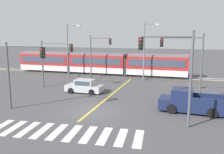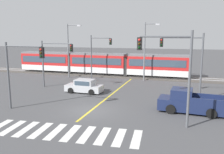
# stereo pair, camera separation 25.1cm
# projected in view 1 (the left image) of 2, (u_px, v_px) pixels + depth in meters

# --- Properties ---
(ground_plane) EXTENTS (200.00, 200.00, 0.00)m
(ground_plane) POSITION_uv_depth(u_px,v_px,m) (91.00, 111.00, 20.48)
(ground_plane) COLOR #474749
(track_bed) EXTENTS (120.00, 4.00, 0.18)m
(track_bed) POSITION_uv_depth(u_px,v_px,m) (133.00, 76.00, 37.24)
(track_bed) COLOR #4C4742
(track_bed) RESTS_ON ground
(rail_near) EXTENTS (120.00, 0.08, 0.10)m
(rail_near) POSITION_uv_depth(u_px,v_px,m) (132.00, 76.00, 36.54)
(rail_near) COLOR #939399
(rail_near) RESTS_ON track_bed
(rail_far) EXTENTS (120.00, 0.08, 0.10)m
(rail_far) POSITION_uv_depth(u_px,v_px,m) (134.00, 75.00, 37.90)
(rail_far) COLOR #939399
(rail_far) RESTS_ON track_bed
(light_rail_tram) EXTENTS (28.00, 2.64, 3.43)m
(light_rail_tram) POSITION_uv_depth(u_px,v_px,m) (98.00, 63.00, 38.57)
(light_rail_tram) COLOR silver
(light_rail_tram) RESTS_ON track_bed
(crosswalk_stripe_0) EXTENTS (0.82, 2.84, 0.01)m
(crosswalk_stripe_0) POSITION_uv_depth(u_px,v_px,m) (0.00, 127.00, 16.90)
(crosswalk_stripe_0) COLOR silver
(crosswalk_stripe_0) RESTS_ON ground
(crosswalk_stripe_1) EXTENTS (0.82, 2.84, 0.01)m
(crosswalk_stripe_1) POSITION_uv_depth(u_px,v_px,m) (14.00, 128.00, 16.69)
(crosswalk_stripe_1) COLOR silver
(crosswalk_stripe_1) RESTS_ON ground
(crosswalk_stripe_2) EXTENTS (0.82, 2.84, 0.01)m
(crosswalk_stripe_2) POSITION_uv_depth(u_px,v_px,m) (28.00, 129.00, 16.48)
(crosswalk_stripe_2) COLOR silver
(crosswalk_stripe_2) RESTS_ON ground
(crosswalk_stripe_3) EXTENTS (0.82, 2.84, 0.01)m
(crosswalk_stripe_3) POSITION_uv_depth(u_px,v_px,m) (42.00, 130.00, 16.26)
(crosswalk_stripe_3) COLOR silver
(crosswalk_stripe_3) RESTS_ON ground
(crosswalk_stripe_4) EXTENTS (0.82, 2.84, 0.01)m
(crosswalk_stripe_4) POSITION_uv_depth(u_px,v_px,m) (57.00, 132.00, 16.05)
(crosswalk_stripe_4) COLOR silver
(crosswalk_stripe_4) RESTS_ON ground
(crosswalk_stripe_5) EXTENTS (0.82, 2.84, 0.01)m
(crosswalk_stripe_5) POSITION_uv_depth(u_px,v_px,m) (73.00, 133.00, 15.84)
(crosswalk_stripe_5) COLOR silver
(crosswalk_stripe_5) RESTS_ON ground
(crosswalk_stripe_6) EXTENTS (0.82, 2.84, 0.01)m
(crosswalk_stripe_6) POSITION_uv_depth(u_px,v_px,m) (88.00, 134.00, 15.62)
(crosswalk_stripe_6) COLOR silver
(crosswalk_stripe_6) RESTS_ON ground
(crosswalk_stripe_7) EXTENTS (0.82, 2.84, 0.01)m
(crosswalk_stripe_7) POSITION_uv_depth(u_px,v_px,m) (105.00, 136.00, 15.41)
(crosswalk_stripe_7) COLOR silver
(crosswalk_stripe_7) RESTS_ON ground
(crosswalk_stripe_8) EXTENTS (0.82, 2.84, 0.01)m
(crosswalk_stripe_8) POSITION_uv_depth(u_px,v_px,m) (121.00, 137.00, 15.20)
(crosswalk_stripe_8) COLOR silver
(crosswalk_stripe_8) RESTS_ON ground
(crosswalk_stripe_9) EXTENTS (0.82, 2.84, 0.01)m
(crosswalk_stripe_9) POSITION_uv_depth(u_px,v_px,m) (138.00, 139.00, 14.98)
(crosswalk_stripe_9) COLOR silver
(crosswalk_stripe_9) RESTS_ON ground
(lane_centre_line) EXTENTS (0.20, 18.61, 0.01)m
(lane_centre_line) POSITION_uv_depth(u_px,v_px,m) (113.00, 93.00, 26.60)
(lane_centre_line) COLOR gold
(lane_centre_line) RESTS_ON ground
(sedan_crossing) EXTENTS (4.23, 1.98, 1.52)m
(sedan_crossing) POSITION_uv_depth(u_px,v_px,m) (84.00, 86.00, 26.96)
(sedan_crossing) COLOR #B7BABF
(sedan_crossing) RESTS_ON ground
(pickup_truck) EXTENTS (5.50, 2.46, 1.98)m
(pickup_truck) POSITION_uv_depth(u_px,v_px,m) (190.00, 102.00, 20.05)
(pickup_truck) COLOR #192347
(pickup_truck) RESTS_ON ground
(traffic_light_near_left) EXTENTS (3.75, 0.38, 5.88)m
(traffic_light_near_left) POSITION_uv_depth(u_px,v_px,m) (20.00, 65.00, 20.05)
(traffic_light_near_left) COLOR #515459
(traffic_light_near_left) RESTS_ON ground
(traffic_light_near_right) EXTENTS (3.75, 0.38, 6.78)m
(traffic_light_near_right) POSITION_uv_depth(u_px,v_px,m) (174.00, 64.00, 16.39)
(traffic_light_near_right) COLOR #515459
(traffic_light_near_right) RESTS_ON ground
(traffic_light_mid_right) EXTENTS (4.25, 0.38, 6.67)m
(traffic_light_mid_right) POSITION_uv_depth(u_px,v_px,m) (188.00, 56.00, 23.82)
(traffic_light_mid_right) COLOR #515459
(traffic_light_mid_right) RESTS_ON ground
(traffic_light_mid_left) EXTENTS (4.25, 0.38, 5.79)m
(traffic_light_mid_left) POSITION_uv_depth(u_px,v_px,m) (53.00, 56.00, 28.96)
(traffic_light_mid_left) COLOR #515459
(traffic_light_mid_left) RESTS_ON ground
(traffic_light_far_left) EXTENTS (3.25, 0.38, 6.47)m
(traffic_light_far_left) POSITION_uv_depth(u_px,v_px,m) (97.00, 51.00, 34.60)
(traffic_light_far_left) COLOR #515459
(traffic_light_far_left) RESTS_ON ground
(street_lamp_west) EXTENTS (2.30, 0.28, 8.14)m
(street_lamp_west) POSITION_uv_depth(u_px,v_px,m) (69.00, 47.00, 35.85)
(street_lamp_west) COLOR slate
(street_lamp_west) RESTS_ON ground
(street_lamp_centre) EXTENTS (2.12, 0.28, 8.22)m
(street_lamp_centre) POSITION_uv_depth(u_px,v_px,m) (145.00, 48.00, 33.40)
(street_lamp_centre) COLOR slate
(street_lamp_centre) RESTS_ON ground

